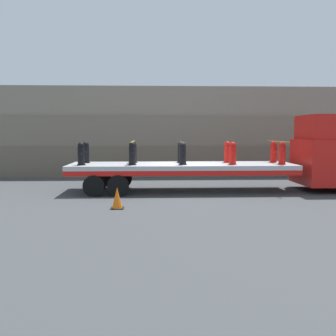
{
  "coord_description": "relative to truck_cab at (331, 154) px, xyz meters",
  "views": [
    {
      "loc": [
        -1.25,
        -15.85,
        2.52
      ],
      "look_at": [
        -0.58,
        0.0,
        1.01
      ],
      "focal_mm": 40.0,
      "sensor_mm": 36.0,
      "label": 1
    }
  ],
  "objects": [
    {
      "name": "ground_plane",
      "position": [
        -6.48,
        0.0,
        -1.6
      ],
      "size": [
        120.0,
        120.0,
        0.0
      ],
      "primitive_type": "plane",
      "color": "#3F4244"
    },
    {
      "name": "rock_cliff",
      "position": [
        -6.48,
        6.72,
        0.95
      ],
      "size": [
        60.0,
        3.3,
        5.11
      ],
      "color": "#665B4C",
      "rests_on": "ground_plane"
    },
    {
      "name": "truck_cab",
      "position": [
        0.0,
        0.0,
        0.0
      ],
      "size": [
        2.62,
        2.64,
        3.26
      ],
      "color": "red",
      "rests_on": "ground_plane"
    },
    {
      "name": "flatbed_trailer",
      "position": [
        -6.97,
        0.0,
        -0.62
      ],
      "size": [
        9.48,
        2.59,
        1.19
      ],
      "color": "#B2B2B7",
      "rests_on": "ground_plane"
    },
    {
      "name": "fire_hydrant_black_near_0",
      "position": [
        -10.63,
        -0.55,
        0.05
      ],
      "size": [
        0.35,
        0.59,
        0.94
      ],
      "color": "black",
      "rests_on": "flatbed_trailer"
    },
    {
      "name": "fire_hydrant_black_far_0",
      "position": [
        -10.63,
        0.55,
        0.05
      ],
      "size": [
        0.35,
        0.59,
        0.94
      ],
      "color": "black",
      "rests_on": "flatbed_trailer"
    },
    {
      "name": "fire_hydrant_black_near_1",
      "position": [
        -8.55,
        -0.55,
        0.05
      ],
      "size": [
        0.35,
        0.59,
        0.94
      ],
      "color": "black",
      "rests_on": "flatbed_trailer"
    },
    {
      "name": "fire_hydrant_black_far_1",
      "position": [
        -8.55,
        0.55,
        0.05
      ],
      "size": [
        0.35,
        0.59,
        0.94
      ],
      "color": "black",
      "rests_on": "flatbed_trailer"
    },
    {
      "name": "fire_hydrant_black_near_2",
      "position": [
        -6.48,
        -0.55,
        0.05
      ],
      "size": [
        0.35,
        0.59,
        0.94
      ],
      "color": "black",
      "rests_on": "flatbed_trailer"
    },
    {
      "name": "fire_hydrant_black_far_2",
      "position": [
        -6.48,
        0.55,
        0.05
      ],
      "size": [
        0.35,
        0.59,
        0.94
      ],
      "color": "black",
      "rests_on": "flatbed_trailer"
    },
    {
      "name": "fire_hydrant_red_near_3",
      "position": [
        -4.41,
        -0.55,
        0.05
      ],
      "size": [
        0.35,
        0.59,
        0.94
      ],
      "color": "red",
      "rests_on": "flatbed_trailer"
    },
    {
      "name": "fire_hydrant_red_far_3",
      "position": [
        -4.41,
        0.55,
        0.05
      ],
      "size": [
        0.35,
        0.59,
        0.94
      ],
      "color": "red",
      "rests_on": "flatbed_trailer"
    },
    {
      "name": "fire_hydrant_red_near_4",
      "position": [
        -2.34,
        -0.55,
        0.05
      ],
      "size": [
        0.35,
        0.59,
        0.94
      ],
      "color": "red",
      "rests_on": "flatbed_trailer"
    },
    {
      "name": "fire_hydrant_red_far_4",
      "position": [
        -2.34,
        0.55,
        0.05
      ],
      "size": [
        0.35,
        0.59,
        0.94
      ],
      "color": "red",
      "rests_on": "flatbed_trailer"
    },
    {
      "name": "cargo_strap_rear",
      "position": [
        -8.55,
        0.0,
        0.54
      ],
      "size": [
        0.05,
        2.69,
        0.01
      ],
      "color": "yellow",
      "rests_on": "fire_hydrant_black_near_1"
    },
    {
      "name": "cargo_strap_middle",
      "position": [
        -2.34,
        0.0,
        0.54
      ],
      "size": [
        0.05,
        2.69,
        0.01
      ],
      "color": "yellow",
      "rests_on": "fire_hydrant_red_near_4"
    },
    {
      "name": "traffic_cone",
      "position": [
        -8.9,
        -3.56,
        -1.25
      ],
      "size": [
        0.44,
        0.44,
        0.71
      ],
      "color": "black",
      "rests_on": "ground_plane"
    }
  ]
}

